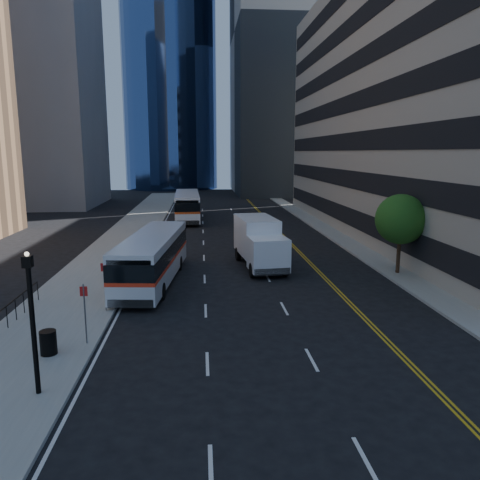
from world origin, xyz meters
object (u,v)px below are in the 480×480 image
Objects in this scene: bus_front at (153,257)px; trash_can at (48,342)px; street_tree at (401,219)px; bus_rear at (187,205)px; box_truck at (259,242)px; lamp_post at (32,317)px.

trash_can is at bearing -100.15° from bus_front.
street_tree is 21.81m from trash_can.
bus_front reaches higher than trash_can.
bus_rear is 1.72× the size of box_truck.
box_truck is (6.92, 3.39, 0.15)m from bus_front.
street_tree is 9.34m from box_truck.
bus_rear is (1.33, 26.90, 0.12)m from bus_front.
bus_front is at bearing -159.87° from box_truck.
lamp_post reaches higher than trash_can.
bus_front is (2.40, 13.49, -1.11)m from lamp_post.
trash_can is at bearing 101.25° from lamp_post.
street_tree reaches higher than box_truck.
bus_rear reaches higher than bus_front.
box_truck reaches higher than bus_rear.
lamp_post is 0.37× the size of bus_rear.
lamp_post is 0.63× the size of box_truck.
box_truck is (-8.68, 2.88, -1.88)m from street_tree.
bus_front is at bearing -178.11° from street_tree.
trash_can is (-9.92, -13.85, -1.14)m from box_truck.
bus_front is at bearing 73.97° from trash_can.
bus_rear is (-14.27, 26.39, -1.91)m from street_tree.
trash_can is (-18.60, -10.97, -3.02)m from street_tree.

